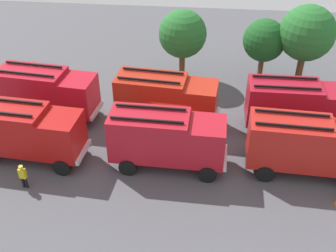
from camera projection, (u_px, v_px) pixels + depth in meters
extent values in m
plane|color=#4C4C51|center=(168.00, 143.00, 28.05)|extent=(54.69, 54.69, 0.00)
cube|color=#A81211|center=(63.00, 135.00, 25.22)|extent=(2.39, 2.66, 2.60)
cube|color=#8C9EAD|center=(78.00, 133.00, 24.88)|extent=(0.25, 2.12, 1.46)
cube|color=#A81211|center=(10.00, 127.00, 25.65)|extent=(4.98, 2.87, 2.90)
cube|color=black|center=(10.00, 100.00, 25.29)|extent=(4.32, 0.46, 0.12)
cube|color=silver|center=(84.00, 152.00, 25.70)|extent=(0.38, 2.38, 0.28)
cylinder|color=black|center=(76.00, 144.00, 27.05)|extent=(1.12, 0.43, 1.10)
cylinder|color=black|center=(62.00, 167.00, 25.12)|extent=(1.12, 0.43, 1.10)
cylinder|color=black|center=(8.00, 136.00, 27.77)|extent=(1.12, 0.43, 1.10)
cube|color=#AC1522|center=(207.00, 141.00, 24.71)|extent=(2.27, 2.56, 2.60)
cube|color=#8C9EAD|center=(225.00, 139.00, 24.41)|extent=(0.14, 2.13, 1.46)
cube|color=#AC1522|center=(149.00, 135.00, 25.00)|extent=(4.87, 2.64, 2.90)
cube|color=black|center=(151.00, 107.00, 24.65)|extent=(4.32, 0.24, 0.12)
cube|color=black|center=(147.00, 120.00, 23.53)|extent=(4.32, 0.24, 0.12)
cube|color=silver|center=(225.00, 158.00, 25.24)|extent=(0.27, 2.38, 0.28)
cylinder|color=black|center=(209.00, 150.00, 26.55)|extent=(1.11, 0.38, 1.10)
cylinder|color=black|center=(207.00, 174.00, 24.61)|extent=(1.11, 0.38, 1.10)
cylinder|color=black|center=(135.00, 143.00, 27.08)|extent=(1.11, 0.38, 1.10)
cylinder|color=black|center=(128.00, 167.00, 25.14)|extent=(1.11, 0.38, 1.10)
cube|color=#AD1C17|center=(289.00, 141.00, 24.49)|extent=(4.92, 2.75, 2.90)
cube|color=black|center=(292.00, 113.00, 24.14)|extent=(4.32, 0.34, 0.12)
cube|color=black|center=(294.00, 126.00, 23.03)|extent=(4.32, 0.34, 0.12)
cylinder|color=black|center=(264.00, 149.00, 26.59)|extent=(1.12, 0.41, 1.10)
cylinder|color=black|center=(265.00, 174.00, 24.66)|extent=(1.12, 0.41, 1.10)
cube|color=#AF1322|center=(79.00, 95.00, 29.12)|extent=(2.44, 2.71, 2.60)
cube|color=#8C9EAD|center=(93.00, 93.00, 28.77)|extent=(0.29, 2.12, 1.46)
cube|color=#AF1322|center=(33.00, 88.00, 29.62)|extent=(5.03, 2.97, 2.90)
cube|color=black|center=(34.00, 65.00, 29.26)|extent=(4.31, 0.56, 0.12)
cube|color=black|center=(24.00, 73.00, 28.16)|extent=(4.31, 0.56, 0.12)
cube|color=silver|center=(97.00, 111.00, 29.59)|extent=(0.44, 2.38, 0.28)
cylinder|color=black|center=(90.00, 105.00, 30.94)|extent=(1.13, 0.46, 1.10)
cylinder|color=black|center=(78.00, 123.00, 29.03)|extent=(1.13, 0.46, 1.10)
cylinder|color=black|center=(31.00, 98.00, 31.76)|extent=(1.13, 0.46, 1.10)
cylinder|color=black|center=(15.00, 115.00, 29.84)|extent=(1.13, 0.46, 1.10)
cube|color=#AB2313|center=(201.00, 102.00, 28.37)|extent=(2.41, 2.68, 2.60)
cube|color=#8C9EAD|center=(216.00, 100.00, 28.03)|extent=(0.27, 2.12, 1.46)
cube|color=#AB2313|center=(151.00, 95.00, 28.83)|extent=(5.00, 2.91, 2.90)
cube|color=black|center=(153.00, 71.00, 28.47)|extent=(4.31, 0.50, 0.12)
cube|color=black|center=(148.00, 80.00, 27.37)|extent=(4.31, 0.50, 0.12)
cube|color=silver|center=(217.00, 118.00, 28.85)|extent=(0.41, 2.38, 0.28)
cylinder|color=black|center=(204.00, 112.00, 30.20)|extent=(1.13, 0.45, 1.10)
cylinder|color=black|center=(200.00, 130.00, 28.27)|extent=(1.13, 0.45, 1.10)
cylinder|color=black|center=(140.00, 105.00, 30.96)|extent=(1.13, 0.45, 1.10)
cylinder|color=black|center=(132.00, 123.00, 29.04)|extent=(1.13, 0.45, 1.10)
cube|color=maroon|center=(334.00, 107.00, 27.85)|extent=(2.20, 2.50, 2.60)
cube|color=maroon|center=(282.00, 102.00, 28.06)|extent=(4.80, 2.51, 2.90)
cube|color=black|center=(285.00, 77.00, 27.71)|extent=(4.32, 0.13, 0.12)
cube|color=black|center=(288.00, 87.00, 26.59)|extent=(4.32, 0.13, 0.12)
cylinder|color=black|center=(328.00, 116.00, 29.71)|extent=(1.10, 0.35, 1.10)
cylinder|color=black|center=(336.00, 136.00, 27.76)|extent=(1.10, 0.35, 1.10)
cylinder|color=black|center=(260.00, 112.00, 30.12)|extent=(1.10, 0.35, 1.10)
cylinder|color=black|center=(263.00, 132.00, 28.17)|extent=(1.10, 0.35, 1.10)
cylinder|color=black|center=(175.00, 104.00, 31.37)|extent=(0.16, 0.16, 0.79)
cylinder|color=black|center=(175.00, 105.00, 31.20)|extent=(0.16, 0.16, 0.79)
cube|color=#B7140F|center=(175.00, 96.00, 30.86)|extent=(0.33, 0.46, 0.68)
sphere|color=tan|center=(175.00, 91.00, 30.59)|extent=(0.22, 0.22, 0.22)
cylinder|color=#B7140F|center=(175.00, 90.00, 30.54)|extent=(0.28, 0.28, 0.07)
cylinder|color=black|center=(26.00, 183.00, 24.27)|extent=(0.16, 0.16, 0.75)
cylinder|color=black|center=(23.00, 182.00, 24.31)|extent=(0.16, 0.16, 0.75)
cube|color=gold|center=(22.00, 173.00, 23.88)|extent=(0.45, 0.30, 0.66)
sphere|color=beige|center=(21.00, 168.00, 23.63)|extent=(0.21, 0.21, 0.21)
cylinder|color=gold|center=(21.00, 167.00, 23.58)|extent=(0.27, 0.27, 0.06)
cylinder|color=brown|center=(182.00, 66.00, 34.76)|extent=(0.49, 0.49, 2.44)
sphere|color=#236628|center=(183.00, 34.00, 33.10)|extent=(3.91, 3.91, 3.91)
cylinder|color=brown|center=(260.00, 69.00, 34.65)|extent=(0.44, 0.44, 2.18)
sphere|color=#19511E|center=(264.00, 40.00, 33.16)|extent=(3.48, 3.48, 3.48)
cylinder|color=brown|center=(299.00, 70.00, 33.81)|extent=(0.55, 0.55, 2.75)
sphere|color=#236628|center=(307.00, 33.00, 31.93)|extent=(4.40, 4.40, 4.40)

